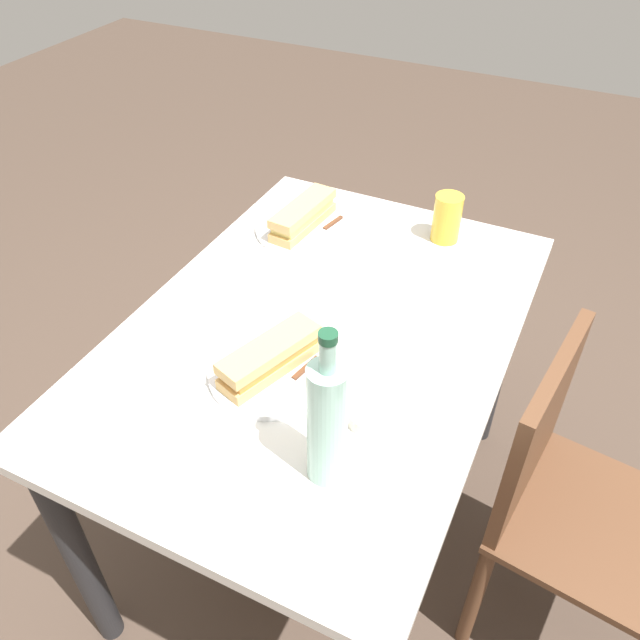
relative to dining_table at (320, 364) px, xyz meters
The scene contains 12 objects.
ground_plane 0.65m from the dining_table, ahead, with size 8.00×8.00×0.00m, color #47382D.
dining_table is the anchor object (origin of this frame).
chair_far 0.63m from the dining_table, 91.07° to the left, with size 0.45×0.45×0.85m.
plate_near 0.42m from the dining_table, 147.67° to the right, with size 0.26×0.26×0.01m, color white.
baguette_sandwich_near 0.44m from the dining_table, 147.67° to the right, with size 0.24×0.09×0.07m.
knife_near 0.40m from the dining_table, 155.87° to the right, with size 0.18×0.05×0.01m.
plate_far 0.22m from the dining_table, ahead, with size 0.26×0.26×0.01m, color white.
baguette_sandwich_far 0.25m from the dining_table, ahead, with size 0.24×0.14×0.07m.
knife_far 0.23m from the dining_table, ahead, with size 0.18×0.05×0.01m.
water_bottle 0.47m from the dining_table, 27.56° to the left, with size 0.07×0.07×0.33m.
beer_glass 0.52m from the dining_table, 163.13° to the left, with size 0.07×0.07×0.13m, color gold.
olive_bowl 0.32m from the dining_table, 44.44° to the left, with size 0.08×0.08×0.03m, color silver.
Camera 1 is at (0.97, 0.47, 1.71)m, focal length 35.73 mm.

